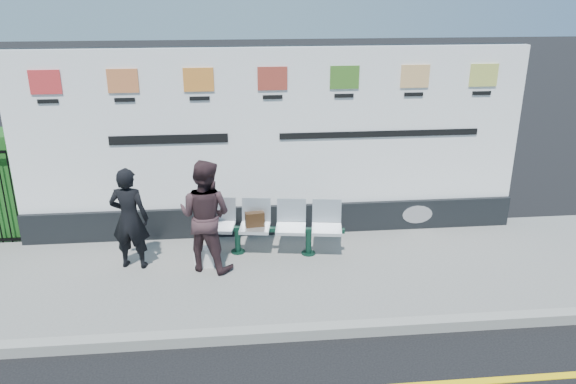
{
  "coord_description": "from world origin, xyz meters",
  "views": [
    {
      "loc": [
        -0.12,
        -4.69,
        4.0
      ],
      "look_at": [
        0.62,
        2.67,
        1.25
      ],
      "focal_mm": 35.0,
      "sensor_mm": 36.0,
      "label": 1
    }
  ],
  "objects_px": {
    "woman_right": "(205,215)",
    "bench": "(273,240)",
    "billboard": "(273,157)",
    "woman_left": "(130,219)"
  },
  "relations": [
    {
      "from": "billboard",
      "to": "bench",
      "type": "distance_m",
      "value": 1.35
    },
    {
      "from": "billboard",
      "to": "woman_right",
      "type": "height_order",
      "value": "billboard"
    },
    {
      "from": "billboard",
      "to": "bench",
      "type": "bearing_deg",
      "value": -94.85
    },
    {
      "from": "billboard",
      "to": "woman_right",
      "type": "bearing_deg",
      "value": -132.03
    },
    {
      "from": "woman_left",
      "to": "woman_right",
      "type": "distance_m",
      "value": 1.09
    },
    {
      "from": "woman_right",
      "to": "bench",
      "type": "bearing_deg",
      "value": -135.08
    },
    {
      "from": "bench",
      "to": "woman_left",
      "type": "bearing_deg",
      "value": -165.29
    },
    {
      "from": "bench",
      "to": "woman_left",
      "type": "relative_size",
      "value": 1.37
    },
    {
      "from": "bench",
      "to": "woman_right",
      "type": "distance_m",
      "value": 1.2
    },
    {
      "from": "woman_right",
      "to": "billboard",
      "type": "bearing_deg",
      "value": -107.4
    }
  ]
}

